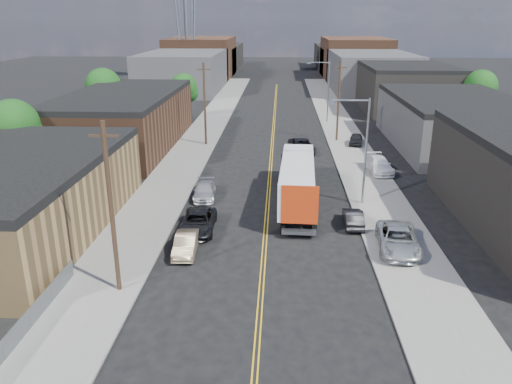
# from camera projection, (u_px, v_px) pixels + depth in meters

# --- Properties ---
(ground) EXTENTS (260.00, 260.00, 0.00)m
(ground) POSITION_uv_depth(u_px,v_px,m) (274.00, 122.00, 75.66)
(ground) COLOR black
(ground) RESTS_ON ground
(centerline) EXTENTS (0.32, 120.00, 0.01)m
(centerline) POSITION_uv_depth(u_px,v_px,m) (272.00, 146.00, 61.52)
(centerline) COLOR gold
(centerline) RESTS_ON ground
(sidewalk_left) EXTENTS (5.00, 140.00, 0.15)m
(sidewalk_left) POSITION_uv_depth(u_px,v_px,m) (196.00, 144.00, 61.94)
(sidewalk_left) COLOR slate
(sidewalk_left) RESTS_ON ground
(sidewalk_right) EXTENTS (5.00, 140.00, 0.15)m
(sidewalk_right) POSITION_uv_depth(u_px,v_px,m) (350.00, 146.00, 61.06)
(sidewalk_right) COLOR slate
(sidewalk_right) RESTS_ON ground
(warehouse_tan) EXTENTS (12.00, 22.00, 5.60)m
(warehouse_tan) POSITION_uv_depth(u_px,v_px,m) (17.00, 196.00, 35.98)
(warehouse_tan) COLOR olive
(warehouse_tan) RESTS_ON ground
(warehouse_brown) EXTENTS (12.00, 26.00, 6.60)m
(warehouse_brown) POSITION_uv_depth(u_px,v_px,m) (124.00, 120.00, 60.32)
(warehouse_brown) COLOR #462B1C
(warehouse_brown) RESTS_ON ground
(industrial_right_b) EXTENTS (14.00, 24.00, 6.10)m
(industrial_right_b) POSITION_uv_depth(u_px,v_px,m) (454.00, 122.00, 60.44)
(industrial_right_b) COLOR #353538
(industrial_right_b) RESTS_ON ground
(industrial_right_c) EXTENTS (14.00, 22.00, 7.60)m
(industrial_right_c) POSITION_uv_depth(u_px,v_px,m) (405.00, 87.00, 84.70)
(industrial_right_c) COLOR black
(industrial_right_c) RESTS_ON ground
(skyline_left_a) EXTENTS (16.00, 30.00, 8.00)m
(skyline_left_a) POSITION_uv_depth(u_px,v_px,m) (185.00, 71.00, 108.25)
(skyline_left_a) COLOR #353538
(skyline_left_a) RESTS_ON ground
(skyline_right_a) EXTENTS (16.00, 30.00, 8.00)m
(skyline_right_a) POSITION_uv_depth(u_px,v_px,m) (370.00, 72.00, 106.40)
(skyline_right_a) COLOR #353538
(skyline_right_a) RESTS_ON ground
(skyline_left_b) EXTENTS (16.00, 26.00, 10.00)m
(skyline_left_b) POSITION_uv_depth(u_px,v_px,m) (202.00, 57.00, 131.47)
(skyline_left_b) COLOR #462B1C
(skyline_left_b) RESTS_ON ground
(skyline_right_b) EXTENTS (16.00, 26.00, 10.00)m
(skyline_right_b) POSITION_uv_depth(u_px,v_px,m) (354.00, 58.00, 129.63)
(skyline_right_b) COLOR #462B1C
(skyline_right_b) RESTS_ON ground
(skyline_left_c) EXTENTS (16.00, 40.00, 7.00)m
(skyline_left_c) POSITION_uv_depth(u_px,v_px,m) (212.00, 58.00, 150.82)
(skyline_left_c) COLOR black
(skyline_left_c) RESTS_ON ground
(skyline_right_c) EXTENTS (16.00, 40.00, 7.00)m
(skyline_right_c) POSITION_uv_depth(u_px,v_px,m) (345.00, 58.00, 148.97)
(skyline_right_c) COLOR black
(skyline_right_c) RESTS_ON ground
(streetlight_near) EXTENTS (3.39, 0.25, 9.00)m
(streetlight_near) POSITION_uv_depth(u_px,v_px,m) (362.00, 143.00, 40.56)
(streetlight_near) COLOR gray
(streetlight_near) RESTS_ON ground
(streetlight_far) EXTENTS (3.39, 0.25, 9.00)m
(streetlight_far) POSITION_uv_depth(u_px,v_px,m) (326.00, 87.00, 73.55)
(streetlight_far) COLOR gray
(streetlight_far) RESTS_ON ground
(utility_pole_left_near) EXTENTS (1.60, 0.26, 10.00)m
(utility_pole_left_near) POSITION_uv_depth(u_px,v_px,m) (111.00, 209.00, 27.22)
(utility_pole_left_near) COLOR black
(utility_pole_left_near) RESTS_ON ground
(utility_pole_left_far) EXTENTS (1.60, 0.26, 10.00)m
(utility_pole_left_far) POSITION_uv_depth(u_px,v_px,m) (205.00, 104.00, 60.20)
(utility_pole_left_far) COLOR black
(utility_pole_left_far) RESTS_ON ground
(utility_pole_right) EXTENTS (1.60, 0.26, 10.00)m
(utility_pole_right) POSITION_uv_depth(u_px,v_px,m) (339.00, 101.00, 62.27)
(utility_pole_right) COLOR black
(utility_pole_right) RESTS_ON ground
(chainlink_fence) EXTENTS (0.05, 16.00, 1.22)m
(chainlink_fence) POSITION_uv_depth(u_px,v_px,m) (4.00, 350.00, 22.73)
(chainlink_fence) COLOR slate
(chainlink_fence) RESTS_ON ground
(tree_left_near) EXTENTS (4.85, 4.76, 7.91)m
(tree_left_near) POSITION_uv_depth(u_px,v_px,m) (15.00, 128.00, 46.78)
(tree_left_near) COLOR black
(tree_left_near) RESTS_ON ground
(tree_left_mid) EXTENTS (5.10, 5.04, 8.37)m
(tree_left_mid) POSITION_uv_depth(u_px,v_px,m) (104.00, 89.00, 70.24)
(tree_left_mid) COLOR black
(tree_left_mid) RESTS_ON ground
(tree_left_far) EXTENTS (4.35, 4.20, 6.97)m
(tree_left_far) POSITION_uv_depth(u_px,v_px,m) (184.00, 89.00, 76.68)
(tree_left_far) COLOR black
(tree_left_far) RESTS_ON ground
(tree_right_far) EXTENTS (4.85, 4.76, 7.91)m
(tree_right_far) POSITION_uv_depth(u_px,v_px,m) (481.00, 89.00, 72.56)
(tree_right_far) COLOR black
(tree_right_far) RESTS_ON ground
(semi_truck) EXTENTS (3.14, 15.43, 4.01)m
(semi_truck) POSITION_uv_depth(u_px,v_px,m) (297.00, 177.00, 42.09)
(semi_truck) COLOR silver
(semi_truck) RESTS_ON ground
(car_left_b) EXTENTS (1.60, 4.09, 1.33)m
(car_left_b) POSITION_uv_depth(u_px,v_px,m) (186.00, 244.00, 33.39)
(car_left_b) COLOR #806D53
(car_left_b) RESTS_ON ground
(car_left_c) EXTENTS (2.55, 5.29, 1.45)m
(car_left_c) POSITION_uv_depth(u_px,v_px,m) (198.00, 222.00, 36.80)
(car_left_c) COLOR black
(car_left_c) RESTS_ON ground
(car_left_d) EXTENTS (2.15, 4.58, 1.29)m
(car_left_d) POSITION_uv_depth(u_px,v_px,m) (205.00, 191.00, 43.66)
(car_left_d) COLOR #B7BBBC
(car_left_d) RESTS_ON ground
(car_right_oncoming) EXTENTS (1.44, 3.90, 1.28)m
(car_right_oncoming) POSITION_uv_depth(u_px,v_px,m) (353.00, 218.00, 37.77)
(car_right_oncoming) COLOR black
(car_right_oncoming) RESTS_ON ground
(car_right_lot_a) EXTENTS (3.12, 5.84, 1.56)m
(car_right_lot_a) POSITION_uv_depth(u_px,v_px,m) (398.00, 239.00, 33.47)
(car_right_lot_a) COLOR #B6BABB
(car_right_lot_a) RESTS_ON sidewalk_right
(car_right_lot_b) EXTENTS (2.58, 5.40, 1.52)m
(car_right_lot_b) POSITION_uv_depth(u_px,v_px,m) (379.00, 165.00, 50.45)
(car_right_lot_b) COLOR white
(car_right_lot_b) RESTS_ON sidewalk_right
(car_right_lot_c) EXTENTS (2.21, 4.04, 1.30)m
(car_right_lot_c) POSITION_uv_depth(u_px,v_px,m) (356.00, 139.00, 61.47)
(car_right_lot_c) COLOR black
(car_right_lot_c) RESTS_ON sidewalk_right
(car_ahead_truck) EXTENTS (3.32, 5.88, 1.55)m
(car_ahead_truck) POSITION_uv_depth(u_px,v_px,m) (301.00, 146.00, 58.28)
(car_ahead_truck) COLOR black
(car_ahead_truck) RESTS_ON ground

